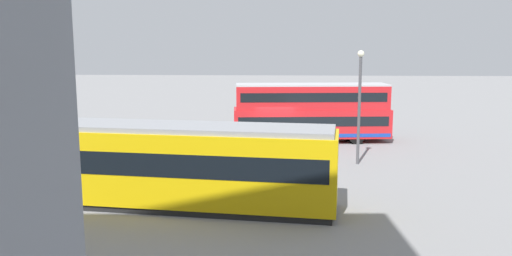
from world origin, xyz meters
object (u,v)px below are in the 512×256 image
(info_sign, at_px, (110,134))
(street_lamp, at_px, (360,98))
(tram_yellow, at_px, (165,164))
(double_decker_bus, at_px, (311,112))
(pedestrian_near_railing, at_px, (170,145))

(info_sign, distance_m, street_lamp, 13.64)
(tram_yellow, bearing_deg, street_lamp, -138.58)
(double_decker_bus, xyz_separation_m, pedestrian_near_railing, (8.14, 6.87, -1.02))
(info_sign, bearing_deg, tram_yellow, 123.58)
(double_decker_bus, bearing_deg, info_sign, 33.53)
(double_decker_bus, relative_size, info_sign, 4.32)
(info_sign, height_order, street_lamp, street_lamp)
(tram_yellow, xyz_separation_m, info_sign, (4.64, -6.99, -0.06))
(pedestrian_near_railing, height_order, info_sign, info_sign)
(double_decker_bus, height_order, street_lamp, street_lamp)
(double_decker_bus, bearing_deg, pedestrian_near_railing, 40.13)
(info_sign, bearing_deg, street_lamp, -176.60)
(double_decker_bus, xyz_separation_m, tram_yellow, (6.63, 14.46, -0.27))
(pedestrian_near_railing, distance_m, info_sign, 3.25)
(pedestrian_near_railing, bearing_deg, info_sign, 10.90)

